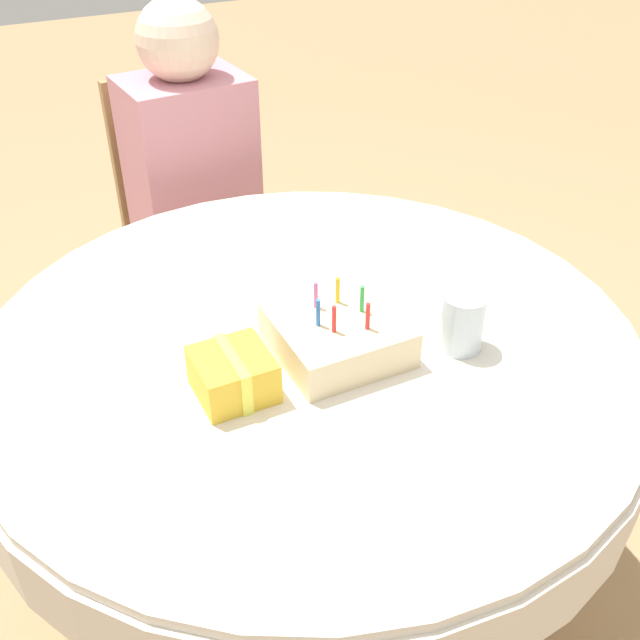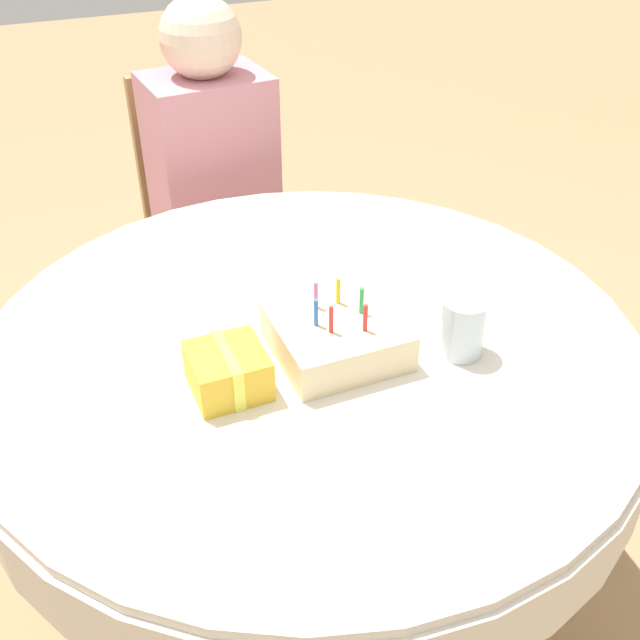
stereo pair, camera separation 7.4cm
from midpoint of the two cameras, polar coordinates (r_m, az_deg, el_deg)
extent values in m
plane|color=#A37F56|center=(1.97, 0.56, -18.94)|extent=(12.00, 12.00, 0.00)
cylinder|color=silver|center=(1.44, 0.72, -1.46)|extent=(1.26, 1.26, 0.02)
cylinder|color=silver|center=(1.49, 0.70, -3.85)|extent=(1.28, 1.28, 0.13)
cylinder|color=#4C331E|center=(1.64, 17.43, -15.93)|extent=(0.05, 0.05, 0.73)
cylinder|color=#4C331E|center=(1.87, -13.55, -7.21)|extent=(0.05, 0.05, 0.73)
cylinder|color=#4C331E|center=(2.03, 5.75, -2.27)|extent=(0.05, 0.05, 0.73)
cube|color=#A37A4C|center=(2.34, -6.81, 5.71)|extent=(0.42, 0.42, 0.04)
cube|color=#A37A4C|center=(2.38, -8.86, 12.90)|extent=(0.35, 0.06, 0.47)
cylinder|color=#A37A4C|center=(2.29, -8.72, -2.23)|extent=(0.04, 0.04, 0.44)
cylinder|color=#A37A4C|center=(2.39, -1.26, -0.03)|extent=(0.04, 0.04, 0.44)
cylinder|color=#A37A4C|center=(2.56, -11.27, 1.82)|extent=(0.04, 0.04, 0.44)
cylinder|color=#A37A4C|center=(2.64, -4.45, 3.67)|extent=(0.04, 0.04, 0.44)
cylinder|color=beige|center=(2.30, -6.77, -1.40)|extent=(0.09, 0.09, 0.47)
cylinder|color=beige|center=(2.35, -2.99, -0.30)|extent=(0.09, 0.09, 0.47)
cube|color=#C67F8E|center=(2.22, -7.30, 11.78)|extent=(0.35, 0.27, 0.50)
sphere|color=beige|center=(2.11, -8.04, 20.54)|extent=(0.22, 0.22, 0.22)
cube|color=beige|center=(1.37, 2.79, -1.22)|extent=(0.22, 0.22, 0.07)
cylinder|color=green|center=(1.35, 4.76, 1.46)|extent=(0.01, 0.01, 0.05)
cylinder|color=gold|center=(1.38, 2.95, 2.21)|extent=(0.01, 0.01, 0.05)
cylinder|color=#D166B2|center=(1.36, 1.24, 1.90)|extent=(0.01, 0.01, 0.05)
cylinder|color=blue|center=(1.32, 1.32, 0.53)|extent=(0.01, 0.01, 0.05)
cylinder|color=red|center=(1.30, 2.43, -0.01)|extent=(0.01, 0.01, 0.05)
cylinder|color=red|center=(1.31, 5.10, 0.13)|extent=(0.01, 0.01, 0.05)
cylinder|color=silver|center=(1.39, 12.31, -0.54)|extent=(0.08, 0.08, 0.11)
cube|color=gold|center=(1.29, -5.38, -3.91)|extent=(0.13, 0.13, 0.08)
cube|color=#EAE54C|center=(1.29, -5.38, -3.91)|extent=(0.02, 0.13, 0.08)
camera|label=1|loc=(0.04, -88.47, 1.08)|focal=42.00mm
camera|label=2|loc=(0.04, 91.53, -1.08)|focal=42.00mm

